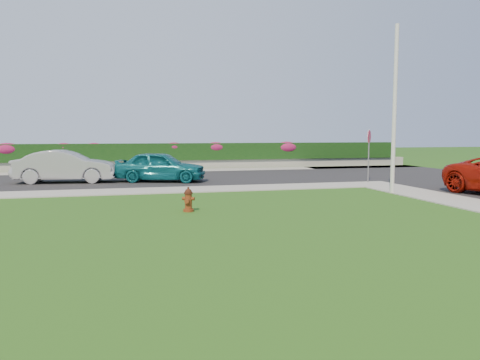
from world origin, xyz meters
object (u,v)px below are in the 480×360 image
object	(u,v)px
sedan_silver	(66,166)
stop_sign	(369,143)
fire_hydrant	(188,200)
utility_pole	(395,110)
sedan_teal	(161,166)

from	to	relation	value
sedan_silver	stop_sign	bearing A→B (deg)	-97.42
fire_hydrant	utility_pole	bearing A→B (deg)	40.21
fire_hydrant	utility_pole	distance (m)	9.13
utility_pole	stop_sign	xyz separation A→B (m)	(1.07, 3.74, -1.36)
sedan_teal	sedan_silver	bearing A→B (deg)	99.74
fire_hydrant	sedan_silver	size ratio (longest dim) A/B	0.16
stop_sign	fire_hydrant	bearing A→B (deg)	-172.13
sedan_teal	utility_pole	world-z (taller)	utility_pole
sedan_silver	utility_pole	bearing A→B (deg)	-112.81
fire_hydrant	stop_sign	bearing A→B (deg)	57.40
sedan_teal	stop_sign	world-z (taller)	stop_sign
fire_hydrant	stop_sign	xyz separation A→B (m)	(9.42, 6.08, 1.53)
fire_hydrant	sedan_teal	size ratio (longest dim) A/B	0.17
fire_hydrant	sedan_teal	distance (m)	8.77
sedan_silver	stop_sign	world-z (taller)	stop_sign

